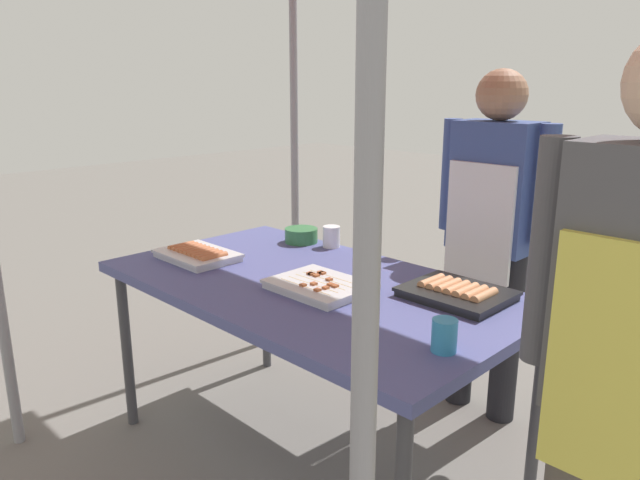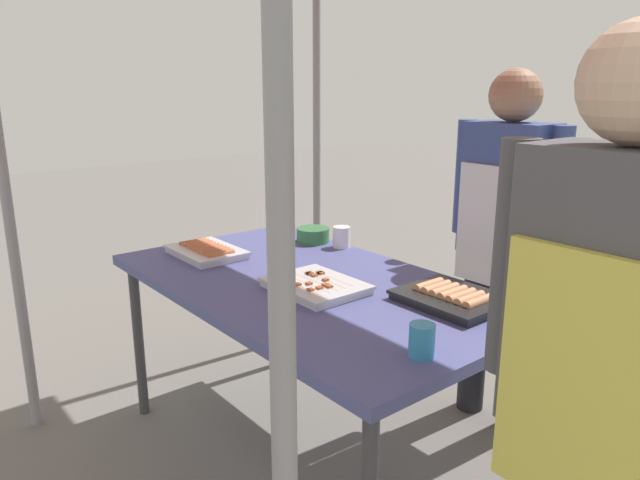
% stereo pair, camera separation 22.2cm
% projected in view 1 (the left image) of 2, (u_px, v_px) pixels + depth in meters
% --- Properties ---
extents(ground_plane, '(18.00, 18.00, 0.00)m').
position_uv_depth(ground_plane, '(311.00, 456.00, 2.42)').
color(ground_plane, '#66605B').
extents(stall_table, '(1.60, 0.90, 0.75)m').
position_uv_depth(stall_table, '(311.00, 294.00, 2.24)').
color(stall_table, '#4C518C').
rests_on(stall_table, ground).
extents(tray_grilled_sausages, '(0.34, 0.24, 0.05)m').
position_uv_depth(tray_grilled_sausages, '(197.00, 254.00, 2.50)').
color(tray_grilled_sausages, silver).
rests_on(tray_grilled_sausages, stall_table).
extents(tray_meat_skewers, '(0.34, 0.27, 0.04)m').
position_uv_depth(tray_meat_skewers, '(320.00, 286.00, 2.13)').
color(tray_meat_skewers, silver).
rests_on(tray_meat_skewers, stall_table).
extents(tray_pork_links, '(0.34, 0.28, 0.05)m').
position_uv_depth(tray_pork_links, '(457.00, 293.00, 2.05)').
color(tray_pork_links, black).
rests_on(tray_pork_links, stall_table).
extents(condiment_bowl, '(0.15, 0.15, 0.07)m').
position_uv_depth(condiment_bowl, '(301.00, 235.00, 2.76)').
color(condiment_bowl, '#33723F').
rests_on(condiment_bowl, stall_table).
extents(drink_cup_near_edge, '(0.07, 0.07, 0.09)m').
position_uv_depth(drink_cup_near_edge, '(444.00, 336.00, 1.64)').
color(drink_cup_near_edge, '#338CBF').
rests_on(drink_cup_near_edge, stall_table).
extents(drink_cup_by_wok, '(0.08, 0.08, 0.10)m').
position_uv_depth(drink_cup_by_wok, '(331.00, 237.00, 2.68)').
color(drink_cup_by_wok, white).
rests_on(drink_cup_by_wok, stall_table).
extents(vendor_woman, '(0.52, 0.22, 1.53)m').
position_uv_depth(vendor_woman, '(492.00, 221.00, 2.54)').
color(vendor_woman, black).
rests_on(vendor_woman, ground).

